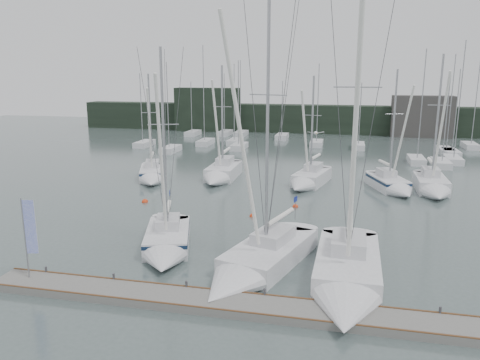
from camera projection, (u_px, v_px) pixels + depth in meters
name	position (u px, v px, depth m)	size (l,w,h in m)	color
ground	(242.00, 266.00, 27.10)	(160.00, 160.00, 0.00)	#495957
dock	(220.00, 303.00, 22.30)	(24.00, 2.00, 0.40)	#62615D
far_treeline	(315.00, 119.00, 85.43)	(90.00, 4.00, 5.00)	black
far_building_left	(207.00, 110.00, 87.48)	(12.00, 3.00, 8.00)	black
far_building_right	(422.00, 117.00, 79.43)	(10.00, 3.00, 7.00)	#3C3937
mast_forest	(314.00, 145.00, 68.32)	(55.30, 25.88, 14.83)	silver
sailboat_near_left	(166.00, 246.00, 28.69)	(4.90, 8.31, 13.32)	silver
sailboat_near_center	(252.00, 267.00, 25.57)	(5.93, 10.69, 16.63)	silver
sailboat_near_right	(347.00, 283.00, 23.48)	(3.53, 11.06, 17.34)	silver
sailboat_mid_a	(152.00, 176.00, 47.81)	(4.90, 7.65, 11.55)	silver
sailboat_mid_b	(220.00, 175.00, 48.01)	(2.87, 8.43, 12.47)	silver
sailboat_mid_c	(307.00, 181.00, 45.54)	(4.25, 8.20, 11.38)	silver
sailboat_mid_d	(393.00, 186.00, 43.57)	(4.71, 7.53, 12.00)	silver
sailboat_mid_e	(433.00, 187.00, 42.82)	(2.75, 7.74, 13.36)	silver
buoy_a	(252.00, 216.00, 36.30)	(0.48, 0.48, 0.48)	red
buoy_b	(295.00, 207.00, 38.85)	(0.48, 0.48, 0.48)	red
buoy_c	(145.00, 202.00, 40.30)	(0.55, 0.55, 0.55)	red
dock_banner	(28.00, 231.00, 24.08)	(0.65, 0.21, 4.33)	#96979D
seagull	(316.00, 133.00, 27.92)	(1.01, 0.48, 0.20)	silver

